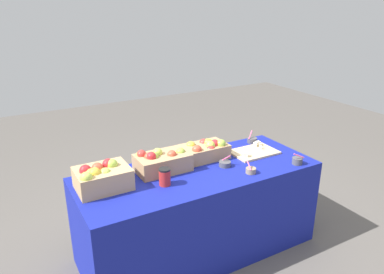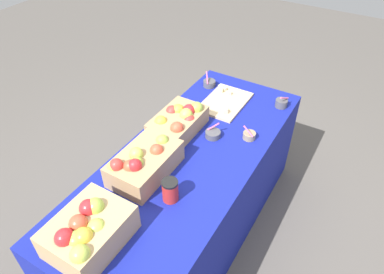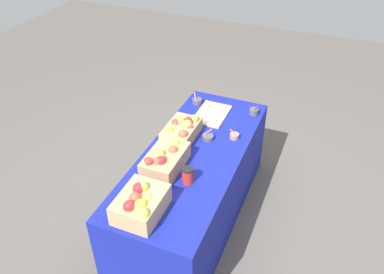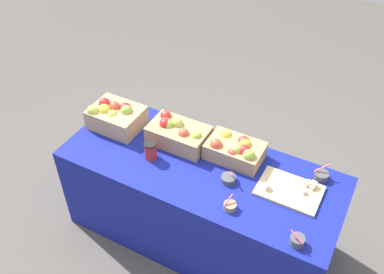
# 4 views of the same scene
# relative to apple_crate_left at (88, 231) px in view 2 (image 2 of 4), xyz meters

# --- Properties ---
(ground_plane) EXTENTS (10.00, 10.00, 0.00)m
(ground_plane) POSITION_rel_apple_crate_left_xyz_m (0.74, -0.08, -0.83)
(ground_plane) COLOR #56514C
(table) EXTENTS (1.90, 0.76, 0.74)m
(table) POSITION_rel_apple_crate_left_xyz_m (0.74, -0.08, -0.46)
(table) COLOR navy
(table) RESTS_ON ground_plane
(apple_crate_left) EXTENTS (0.37, 0.28, 0.20)m
(apple_crate_left) POSITION_rel_apple_crate_left_xyz_m (0.00, 0.00, 0.00)
(apple_crate_left) COLOR tan
(apple_crate_left) RESTS_ON table
(apple_crate_middle) EXTENTS (0.41, 0.25, 0.18)m
(apple_crate_middle) POSITION_rel_apple_crate_left_xyz_m (0.48, 0.06, -0.01)
(apple_crate_middle) COLOR tan
(apple_crate_middle) RESTS_ON table
(apple_crate_right) EXTENTS (0.38, 0.24, 0.16)m
(apple_crate_right) POSITION_rel_apple_crate_left_xyz_m (0.91, 0.10, -0.02)
(apple_crate_right) COLOR tan
(apple_crate_right) RESTS_ON table
(cutting_board_front) EXTENTS (0.39, 0.27, 0.05)m
(cutting_board_front) POSITION_rel_apple_crate_left_xyz_m (1.33, -0.01, -0.08)
(cutting_board_front) COLOR #D1B284
(cutting_board_front) RESTS_ON table
(sample_bowl_near) EXTENTS (0.10, 0.10, 0.10)m
(sample_bowl_near) POSITION_rel_apple_crate_left_xyz_m (0.96, -0.12, -0.07)
(sample_bowl_near) COLOR #4C4C51
(sample_bowl_near) RESTS_ON table
(sample_bowl_mid) EXTENTS (0.10, 0.09, 0.11)m
(sample_bowl_mid) POSITION_rel_apple_crate_left_xyz_m (1.47, 0.19, -0.07)
(sample_bowl_mid) COLOR #4C4C51
(sample_bowl_mid) RESTS_ON table
(sample_bowl_far) EXTENTS (0.08, 0.08, 0.09)m
(sample_bowl_far) POSITION_rel_apple_crate_left_xyz_m (1.06, -0.32, -0.07)
(sample_bowl_far) COLOR gray
(sample_bowl_far) RESTS_ON table
(sample_bowl_extra) EXTENTS (0.09, 0.08, 0.10)m
(sample_bowl_extra) POSITION_rel_apple_crate_left_xyz_m (1.49, -0.37, -0.06)
(sample_bowl_extra) COLOR #4C4C51
(sample_bowl_extra) RESTS_ON table
(coffee_cup) EXTENTS (0.08, 0.08, 0.13)m
(coffee_cup) POSITION_rel_apple_crate_left_xyz_m (0.40, -0.17, -0.03)
(coffee_cup) COLOR red
(coffee_cup) RESTS_ON table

